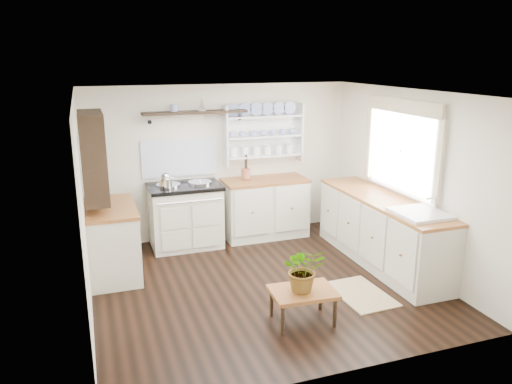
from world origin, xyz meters
TOP-DOWN VIEW (x-y plane):
  - floor at (0.00, 0.00)m, footprint 4.00×3.80m
  - wall_back at (0.00, 1.90)m, footprint 4.00×0.02m
  - wall_right at (2.00, 0.00)m, footprint 0.02×3.80m
  - wall_left at (-2.00, 0.00)m, footprint 0.02×3.80m
  - ceiling at (0.00, 0.00)m, footprint 4.00×3.80m
  - window at (1.95, 0.15)m, footprint 0.08×1.55m
  - aga_cooker at (-0.63, 1.57)m, footprint 1.03×0.72m
  - back_cabinets at (0.60, 1.60)m, footprint 1.27×0.63m
  - right_cabinets at (1.70, 0.10)m, footprint 0.62×2.43m
  - belfast_sink at (1.70, -0.65)m, footprint 0.55×0.60m
  - left_cabinets at (-1.70, 0.90)m, footprint 0.62×1.13m
  - plate_rack at (0.65, 1.86)m, footprint 1.20×0.22m
  - high_shelf at (-0.40, 1.78)m, footprint 1.50×0.29m
  - left_shelving at (-1.84, 0.90)m, footprint 0.28×0.80m
  - kettle at (-0.91, 1.45)m, footprint 0.17×0.17m
  - utensil_crock at (0.32, 1.68)m, footprint 0.13×0.13m
  - center_table at (0.07, -0.98)m, footprint 0.69×0.51m
  - potted_plant at (0.07, -0.98)m, footprint 0.50×0.46m
  - floor_rug at (0.97, -0.65)m, footprint 0.59×0.87m

SIDE VIEW (x-z plane):
  - floor at x=0.00m, z-range -0.01..0.01m
  - floor_rug at x=0.97m, z-range 0.00..0.02m
  - center_table at x=0.07m, z-range 0.13..0.49m
  - right_cabinets at x=1.70m, z-range 0.01..0.91m
  - left_cabinets at x=-1.70m, z-range 0.01..0.91m
  - back_cabinets at x=0.60m, z-range 0.01..0.91m
  - aga_cooker at x=-0.63m, z-range -0.01..0.95m
  - potted_plant at x=0.07m, z-range 0.36..0.84m
  - belfast_sink at x=1.70m, z-range 0.58..1.03m
  - utensil_crock at x=0.32m, z-range 0.91..1.06m
  - kettle at x=-0.91m, z-range 0.93..1.14m
  - wall_back at x=0.00m, z-range 0.00..2.30m
  - wall_right at x=2.00m, z-range 0.00..2.30m
  - wall_left at x=-2.00m, z-range 0.00..2.30m
  - left_shelving at x=-1.84m, z-range 1.02..2.08m
  - plate_rack at x=0.65m, z-range 1.11..2.01m
  - window at x=1.95m, z-range 0.95..2.17m
  - high_shelf at x=-0.40m, z-range 1.83..1.99m
  - ceiling at x=0.00m, z-range 2.29..2.30m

